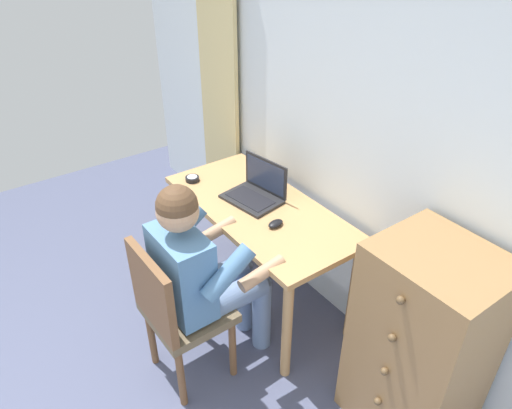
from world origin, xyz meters
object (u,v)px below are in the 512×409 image
Objects in this scene: dresser at (420,346)px; laptop at (256,191)px; desk at (260,220)px; person_seated at (204,268)px; computer_mouse at (276,224)px; desk_clock at (192,179)px; chair at (175,309)px.

laptop is at bearing -177.74° from dresser.
dresser is at bearing 4.23° from desk.
person_seated is 12.08× the size of computer_mouse.
desk_clock is at bearing 154.82° from person_seated.
person_seated reaches higher than laptop.
desk_clock is at bearing -152.53° from laptop.
person_seated is at bearing -25.18° from desk_clock.
person_seated reaches higher than dresser.
chair is 0.74× the size of person_seated.
desk is 3.45× the size of laptop.
desk is 1.22× the size of dresser.
computer_mouse is (-0.03, 0.49, 0.06)m from person_seated.
chair is at bearing -65.49° from laptop.
computer_mouse reaches higher than desk.
chair reaches higher than computer_mouse.
desk_clock reaches higher than desk.
laptop is at bearing 157.37° from desk.
desk_clock is at bearing -160.33° from desk.
desk is 0.78m from chair.
dresser is 10.66× the size of computer_mouse.
laptop is (-0.09, 0.04, 0.16)m from desk.
dresser is (1.15, 0.09, -0.09)m from desk.
laptop reaches higher than desk.
person_seated is at bearing -59.20° from laptop.
dresser is at bearing 2.26° from laptop.
computer_mouse is (0.22, -0.05, 0.12)m from desk.
chair is 0.88m from laptop.
person_seated reaches higher than desk.
desk is 14.44× the size of desk_clock.
desk_clock is (-0.76, 0.54, 0.24)m from chair.
chair is 0.97m from desk_clock.
dresser reaches higher than laptop.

